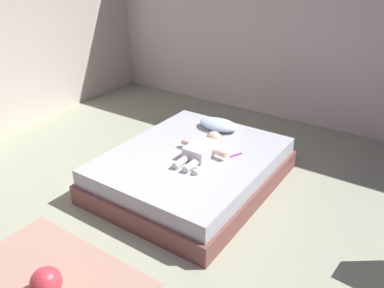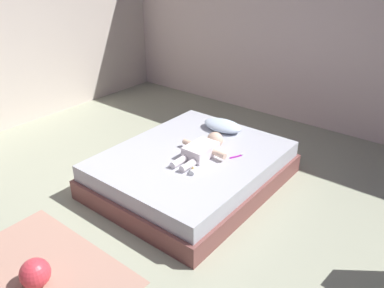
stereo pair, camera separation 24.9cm
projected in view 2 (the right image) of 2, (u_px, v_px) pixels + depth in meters
name	position (u px, v px, depth m)	size (l,w,h in m)	color
ground_plane	(152.00, 237.00, 3.14)	(8.00, 8.00, 0.00)	#A4A98E
wall_behind_bed	(319.00, 25.00, 4.65)	(8.00, 0.12, 2.57)	beige
bed	(192.00, 169.00, 3.77)	(1.46, 1.81, 0.35)	brown
pillow	(223.00, 125.00, 4.14)	(0.44, 0.27, 0.11)	silver
baby	(203.00, 149.00, 3.64)	(0.50, 0.66, 0.16)	white
toothbrush	(237.00, 156.00, 3.62)	(0.08, 0.13, 0.02)	#BA26B2
rug	(30.00, 281.00, 2.72)	(1.36, 1.04, 0.01)	tan
toy_ball	(35.00, 273.00, 2.63)	(0.21, 0.21, 0.21)	#E13A46
baby_bottle	(193.00, 170.00, 3.35)	(0.08, 0.11, 0.07)	white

